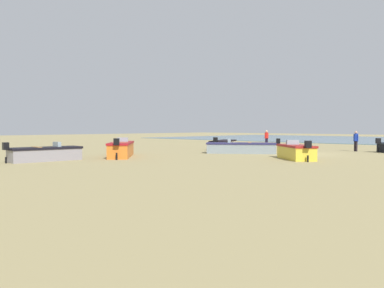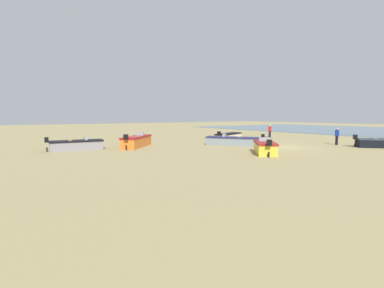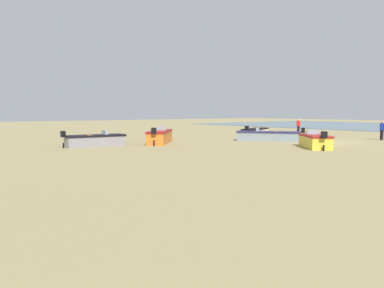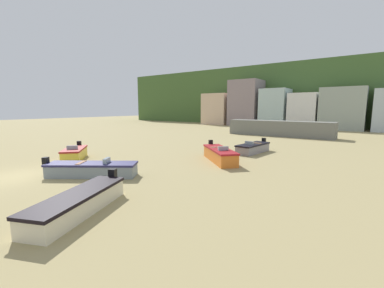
% 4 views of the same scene
% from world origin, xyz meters
% --- Properties ---
extents(ground_plane, '(160.00, 160.00, 0.00)m').
position_xyz_m(ground_plane, '(0.00, 0.00, 0.00)').
color(ground_plane, '#9D8D5D').
extents(boat_grey_1, '(4.89, 3.97, 1.11)m').
position_xyz_m(boat_grey_1, '(3.44, 2.55, 0.41)').
color(boat_grey_1, gray).
rests_on(boat_grey_1, ground).
extents(boat_yellow_2, '(3.39, 3.21, 1.18)m').
position_xyz_m(boat_yellow_2, '(-2.01, 4.58, 0.45)').
color(boat_yellow_2, gold).
rests_on(boat_yellow_2, ground).
extents(boat_orange_3, '(4.33, 4.14, 1.27)m').
position_xyz_m(boat_orange_3, '(7.32, 10.47, 0.49)').
color(boat_orange_3, orange).
rests_on(boat_orange_3, ground).
extents(boat_grey_4, '(1.70, 4.29, 1.12)m').
position_xyz_m(boat_grey_4, '(7.90, 15.35, 0.41)').
color(boat_grey_4, gray).
rests_on(boat_grey_4, ground).
extents(boat_cream_5, '(3.00, 4.82, 1.11)m').
position_xyz_m(boat_cream_5, '(7.68, -0.67, 0.40)').
color(boat_cream_5, beige).
rests_on(boat_cream_5, ground).
extents(beach_walker_foreground, '(0.50, 0.47, 1.62)m').
position_xyz_m(beach_walker_foreground, '(-1.80, -5.68, 0.95)').
color(beach_walker_foreground, black).
rests_on(beach_walker_foreground, ground).
extents(beach_walker_distant, '(0.39, 0.54, 1.62)m').
position_xyz_m(beach_walker_distant, '(7.60, -7.52, 0.95)').
color(beach_walker_distant, black).
rests_on(beach_walker_distant, ground).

